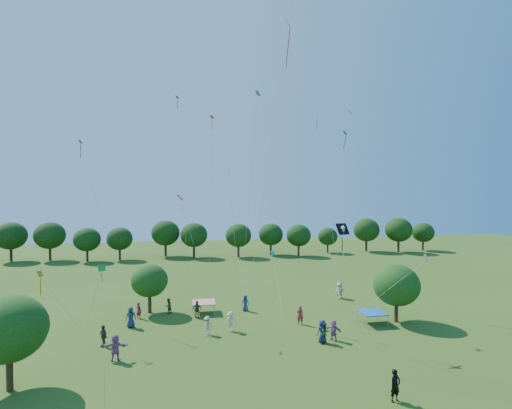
% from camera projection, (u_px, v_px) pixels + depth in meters
% --- Properties ---
extents(near_tree_west, '(4.47, 4.47, 5.80)m').
position_uv_depth(near_tree_west, '(9.00, 329.00, 24.04)').
color(near_tree_west, '#422B19').
rests_on(near_tree_west, ground).
extents(near_tree_north, '(3.60, 3.60, 4.84)m').
position_uv_depth(near_tree_north, '(150.00, 281.00, 39.47)').
color(near_tree_north, '#422B19').
rests_on(near_tree_north, ground).
extents(near_tree_east, '(4.21, 4.21, 5.31)m').
position_uv_depth(near_tree_east, '(397.00, 285.00, 36.71)').
color(near_tree_east, '#422B19').
rests_on(near_tree_east, ground).
extents(treeline, '(88.01, 8.77, 6.77)m').
position_uv_depth(treeline, '(205.00, 235.00, 72.75)').
color(treeline, '#422B19').
rests_on(treeline, ground).
extents(tent_red_stripe, '(2.20, 2.20, 1.10)m').
position_uv_depth(tent_red_stripe, '(204.00, 302.00, 39.51)').
color(tent_red_stripe, red).
rests_on(tent_red_stripe, ground).
extents(tent_blue, '(2.20, 2.20, 1.10)m').
position_uv_depth(tent_blue, '(372.00, 313.00, 36.22)').
color(tent_blue, '#1A58AD').
rests_on(tent_blue, ground).
extents(man_in_black, '(0.79, 0.62, 1.86)m').
position_uv_depth(man_in_black, '(395.00, 386.00, 22.88)').
color(man_in_black, black).
rests_on(man_in_black, ground).
extents(crowd_person_0, '(0.89, 0.66, 1.60)m').
position_uv_depth(crowd_person_0, '(245.00, 303.00, 40.13)').
color(crowd_person_0, navy).
rests_on(crowd_person_0, ground).
extents(crowd_person_1, '(0.69, 0.64, 1.55)m').
position_uv_depth(crowd_person_1, '(139.00, 310.00, 37.73)').
color(crowd_person_1, maroon).
rests_on(crowd_person_1, ground).
extents(crowd_person_2, '(0.78, 0.82, 1.50)m').
position_uv_depth(crowd_person_2, '(168.00, 306.00, 39.28)').
color(crowd_person_2, '#235324').
rests_on(crowd_person_2, ground).
extents(crowd_person_3, '(1.27, 0.74, 1.82)m').
position_uv_depth(crowd_person_3, '(339.00, 291.00, 44.70)').
color(crowd_person_3, '#BAB294').
rests_on(crowd_person_3, ground).
extents(crowd_person_4, '(1.07, 0.80, 1.66)m').
position_uv_depth(crowd_person_4, '(197.00, 309.00, 37.85)').
color(crowd_person_4, '#3E3432').
rests_on(crowd_person_4, ground).
extents(crowd_person_5, '(1.44, 1.54, 1.67)m').
position_uv_depth(crowd_person_5, '(334.00, 330.00, 32.22)').
color(crowd_person_5, '#995991').
rests_on(crowd_person_5, ground).
extents(crowd_person_6, '(1.00, 0.71, 1.82)m').
position_uv_depth(crowd_person_6, '(322.00, 331.00, 31.74)').
color(crowd_person_6, '#1C1E51').
rests_on(crowd_person_6, ground).
extents(crowd_person_7, '(0.72, 0.58, 1.67)m').
position_uv_depth(crowd_person_7, '(300.00, 315.00, 36.13)').
color(crowd_person_7, maroon).
rests_on(crowd_person_7, ground).
extents(crowd_person_8, '(0.93, 0.78, 1.65)m').
position_uv_depth(crowd_person_8, '(325.00, 333.00, 31.56)').
color(crowd_person_8, '#214D2C').
rests_on(crowd_person_8, ground).
extents(crowd_person_9, '(1.12, 0.52, 1.71)m').
position_uv_depth(crowd_person_9, '(231.00, 321.00, 34.34)').
color(crowd_person_9, beige).
rests_on(crowd_person_9, ground).
extents(crowd_person_10, '(0.96, 1.06, 1.69)m').
position_uv_depth(crowd_person_10, '(103.00, 336.00, 30.94)').
color(crowd_person_10, '#413734').
rests_on(crowd_person_10, ground).
extents(crowd_person_11, '(1.82, 0.79, 1.89)m').
position_uv_depth(crowd_person_11, '(115.00, 348.00, 28.37)').
color(crowd_person_11, '#985992').
rests_on(crowd_person_11, ground).
extents(crowd_person_12, '(0.98, 0.66, 1.84)m').
position_uv_depth(crowd_person_12, '(131.00, 317.00, 35.27)').
color(crowd_person_12, '#1A294E').
rests_on(crowd_person_12, ground).
extents(crowd_person_13, '(0.68, 0.60, 1.52)m').
position_uv_depth(crowd_person_13, '(387.00, 294.00, 43.86)').
color(crowd_person_13, '#9A1C3E').
rests_on(crowd_person_13, ground).
extents(crowd_person_14, '(0.87, 0.47, 1.75)m').
position_uv_depth(crowd_person_14, '(341.00, 291.00, 44.85)').
color(crowd_person_14, '#30632A').
rests_on(crowd_person_14, ground).
extents(crowd_person_15, '(1.10, 0.76, 1.54)m').
position_uv_depth(crowd_person_15, '(207.00, 325.00, 33.56)').
color(crowd_person_15, '#B2A38E').
rests_on(crowd_person_15, ground).
extents(pirate_kite, '(3.03, 1.08, 8.18)m').
position_uv_depth(pirate_kite, '(342.00, 231.00, 31.90)').
color(pirate_kite, black).
extents(red_high_kite, '(4.18, 1.42, 24.61)m').
position_uv_depth(red_high_kite, '(281.00, 75.00, 31.90)').
color(red_high_kite, red).
extents(small_kite_0, '(1.92, 3.32, 19.46)m').
position_uv_depth(small_kite_0, '(323.00, 163.00, 44.90)').
color(small_kite_0, '#F3490E').
extents(small_kite_1, '(0.86, 2.88, 18.64)m').
position_uv_depth(small_kite_1, '(211.00, 165.00, 40.75)').
color(small_kite_1, '#FF5C0D').
extents(small_kite_2, '(2.57, 3.16, 6.01)m').
position_uv_depth(small_kite_2, '(51.00, 291.00, 24.51)').
color(small_kite_2, orange).
extents(small_kite_3, '(2.10, 0.68, 21.29)m').
position_uv_depth(small_kite_3, '(254.00, 138.00, 41.79)').
color(small_kite_3, '#2F901A').
extents(small_kite_4, '(1.17, 2.75, 15.20)m').
position_uv_depth(small_kite_4, '(344.00, 192.00, 30.14)').
color(small_kite_4, '#1430D1').
extents(small_kite_5, '(1.29, 5.17, 21.18)m').
position_uv_depth(small_kite_5, '(181.00, 156.00, 42.33)').
color(small_kite_5, '#671688').
extents(small_kite_6, '(5.67, 3.22, 6.01)m').
position_uv_depth(small_kite_6, '(414.00, 267.00, 30.63)').
color(small_kite_6, silver).
extents(small_kite_7, '(0.48, 4.43, 5.16)m').
position_uv_depth(small_kite_7, '(274.00, 264.00, 36.81)').
color(small_kite_7, '#0BABA8').
extents(small_kite_8, '(3.28, 3.17, 10.45)m').
position_uv_depth(small_kite_8, '(185.00, 213.00, 36.02)').
color(small_kite_8, red).
extents(small_kite_9, '(0.52, 1.94, 19.15)m').
position_uv_depth(small_kite_9, '(347.00, 166.00, 41.91)').
color(small_kite_9, yellow).
extents(small_kite_10, '(0.80, 3.70, 13.04)m').
position_uv_depth(small_kite_10, '(232.00, 209.00, 43.79)').
color(small_kite_10, orange).
extents(small_kite_11, '(1.44, 0.95, 5.05)m').
position_uv_depth(small_kite_11, '(100.00, 275.00, 30.96)').
color(small_kite_11, '#17812B').
extents(small_kite_12, '(0.83, 2.33, 6.81)m').
position_uv_depth(small_kite_12, '(345.00, 245.00, 42.01)').
color(small_kite_12, blue).
extents(small_kite_13, '(5.02, 4.36, 15.81)m').
position_uv_depth(small_kite_13, '(92.00, 186.00, 38.65)').
color(small_kite_13, '#A41B97').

